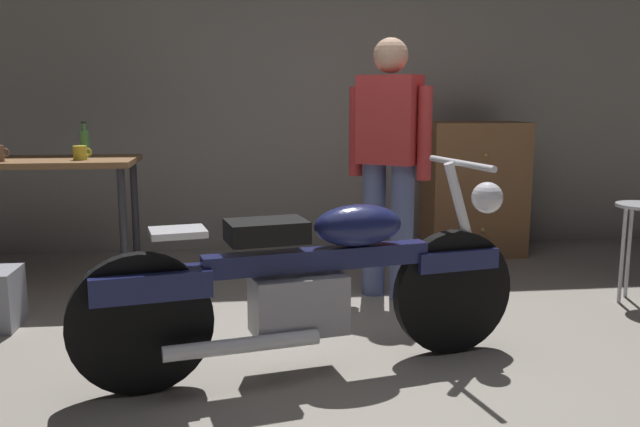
{
  "coord_description": "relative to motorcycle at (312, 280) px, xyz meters",
  "views": [
    {
      "loc": [
        -0.51,
        -3.07,
        1.31
      ],
      "look_at": [
        -0.06,
        0.7,
        0.65
      ],
      "focal_mm": 38.07,
      "sensor_mm": 36.0,
      "label": 1
    }
  ],
  "objects": [
    {
      "name": "ground_plane",
      "position": [
        0.18,
        -0.02,
        -0.45
      ],
      "size": [
        12.0,
        12.0,
        0.0
      ],
      "primitive_type": "plane",
      "color": "gray"
    },
    {
      "name": "back_wall",
      "position": [
        0.18,
        2.78,
        1.1
      ],
      "size": [
        8.0,
        0.12,
        3.1
      ],
      "primitive_type": "cube",
      "color": "gray",
      "rests_on": "ground_plane"
    },
    {
      "name": "workbench",
      "position": [
        -1.67,
        1.58,
        0.34
      ],
      "size": [
        1.3,
        0.64,
        0.9
      ],
      "color": "brown",
      "rests_on": "ground_plane"
    },
    {
      "name": "motorcycle",
      "position": [
        0.0,
        0.0,
        0.0
      ],
      "size": [
        2.16,
        0.77,
        1.0
      ],
      "rotation": [
        0.0,
        0.0,
        0.2
      ],
      "color": "black",
      "rests_on": "ground_plane"
    },
    {
      "name": "person_standing",
      "position": [
        0.63,
        1.18,
        0.48
      ],
      "size": [
        0.47,
        0.41,
        1.67
      ],
      "rotation": [
        0.0,
        0.0,
        2.49
      ],
      "color": "slate",
      "rests_on": "ground_plane"
    },
    {
      "name": "wooden_dresser",
      "position": [
        1.6,
        2.28,
        0.1
      ],
      "size": [
        0.8,
        0.47,
        1.1
      ],
      "color": "brown",
      "rests_on": "ground_plane"
    },
    {
      "name": "mug_yellow_tall",
      "position": [
        -1.35,
        1.47,
        0.5
      ],
      "size": [
        0.12,
        0.09,
        0.09
      ],
      "color": "yellow",
      "rests_on": "workbench"
    },
    {
      "name": "bottle",
      "position": [
        -1.36,
        1.64,
        0.55
      ],
      "size": [
        0.06,
        0.06,
        0.24
      ],
      "color": "#4C8C4C",
      "rests_on": "workbench"
    }
  ]
}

